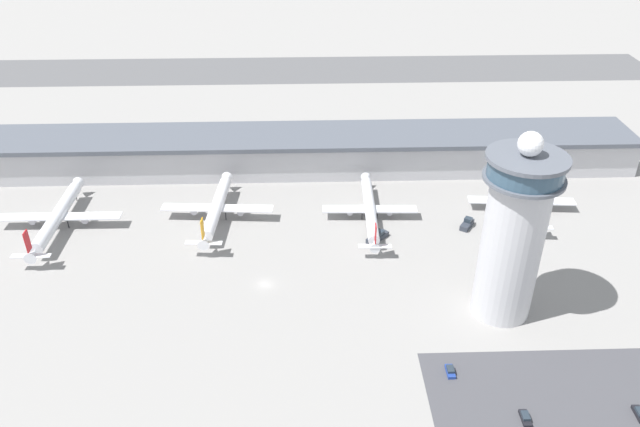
{
  "coord_description": "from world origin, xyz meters",
  "views": [
    {
      "loc": [
        10.7,
        -137.49,
        106.27
      ],
      "look_at": [
        15.91,
        20.68,
        10.11
      ],
      "focal_mm": 35.0,
      "sensor_mm": 36.0,
      "label": 1
    }
  ],
  "objects_px": {
    "service_truck_catering": "(378,237)",
    "car_navy_sedan": "(450,371)",
    "airplane_gate_alpha": "(57,217)",
    "car_white_wagon": "(525,418)",
    "car_silver_sedan": "(640,414)",
    "airplane_gate_charlie": "(370,209)",
    "airplane_gate_delta": "(522,201)",
    "airplane_gate_bravo": "(217,208)",
    "control_tower": "(513,233)",
    "service_truck_fuel": "(467,224)"
  },
  "relations": [
    {
      "from": "service_truck_catering",
      "to": "airplane_gate_bravo",
      "type": "bearing_deg",
      "value": 165.64
    },
    {
      "from": "car_white_wagon",
      "to": "airplane_gate_delta",
      "type": "bearing_deg",
      "value": 73.32
    },
    {
      "from": "car_silver_sedan",
      "to": "airplane_gate_delta",
      "type": "bearing_deg",
      "value": 89.41
    },
    {
      "from": "car_silver_sedan",
      "to": "car_navy_sedan",
      "type": "distance_m",
      "value": 40.25
    },
    {
      "from": "airplane_gate_alpha",
      "to": "airplane_gate_bravo",
      "type": "height_order",
      "value": "airplane_gate_alpha"
    },
    {
      "from": "airplane_gate_bravo",
      "to": "airplane_gate_charlie",
      "type": "distance_m",
      "value": 49.09
    },
    {
      "from": "control_tower",
      "to": "car_silver_sedan",
      "type": "distance_m",
      "value": 47.19
    },
    {
      "from": "car_navy_sedan",
      "to": "car_silver_sedan",
      "type": "bearing_deg",
      "value": -19.86
    },
    {
      "from": "service_truck_catering",
      "to": "service_truck_fuel",
      "type": "relative_size",
      "value": 1.12
    },
    {
      "from": "airplane_gate_alpha",
      "to": "car_white_wagon",
      "type": "bearing_deg",
      "value": -32.8
    },
    {
      "from": "airplane_gate_delta",
      "to": "car_silver_sedan",
      "type": "distance_m",
      "value": 85.48
    },
    {
      "from": "control_tower",
      "to": "airplane_gate_alpha",
      "type": "xyz_separation_m",
      "value": [
        -127.78,
        43.52,
        -19.55
      ]
    },
    {
      "from": "service_truck_catering",
      "to": "car_navy_sedan",
      "type": "height_order",
      "value": "service_truck_catering"
    },
    {
      "from": "airplane_gate_alpha",
      "to": "car_navy_sedan",
      "type": "bearing_deg",
      "value": -30.73
    },
    {
      "from": "service_truck_fuel",
      "to": "airplane_gate_delta",
      "type": "bearing_deg",
      "value": 25.24
    },
    {
      "from": "control_tower",
      "to": "airplane_gate_charlie",
      "type": "height_order",
      "value": "control_tower"
    },
    {
      "from": "car_silver_sedan",
      "to": "car_navy_sedan",
      "type": "height_order",
      "value": "car_silver_sedan"
    },
    {
      "from": "airplane_gate_delta",
      "to": "service_truck_fuel",
      "type": "relative_size",
      "value": 5.31
    },
    {
      "from": "airplane_gate_alpha",
      "to": "car_silver_sedan",
      "type": "relative_size",
      "value": 10.1
    },
    {
      "from": "car_white_wagon",
      "to": "car_silver_sedan",
      "type": "bearing_deg",
      "value": 0.59
    },
    {
      "from": "airplane_gate_alpha",
      "to": "airplane_gate_delta",
      "type": "height_order",
      "value": "airplane_gate_alpha"
    },
    {
      "from": "airplane_gate_alpha",
      "to": "airplane_gate_charlie",
      "type": "distance_m",
      "value": 98.39
    },
    {
      "from": "airplane_gate_delta",
      "to": "airplane_gate_charlie",
      "type": "bearing_deg",
      "value": -175.45
    },
    {
      "from": "car_navy_sedan",
      "to": "service_truck_catering",
      "type": "bearing_deg",
      "value": 100.6
    },
    {
      "from": "service_truck_fuel",
      "to": "airplane_gate_bravo",
      "type": "bearing_deg",
      "value": 175.16
    },
    {
      "from": "control_tower",
      "to": "airplane_gate_alpha",
      "type": "bearing_deg",
      "value": 161.19
    },
    {
      "from": "airplane_gate_delta",
      "to": "airplane_gate_alpha",
      "type": "bearing_deg",
      "value": -177.61
    },
    {
      "from": "car_navy_sedan",
      "to": "car_white_wagon",
      "type": "xyz_separation_m",
      "value": [
        13.07,
        -13.93,
        -0.01
      ]
    },
    {
      "from": "control_tower",
      "to": "airplane_gate_delta",
      "type": "distance_m",
      "value": 57.69
    },
    {
      "from": "control_tower",
      "to": "airplane_gate_charlie",
      "type": "distance_m",
      "value": 57.97
    },
    {
      "from": "control_tower",
      "to": "airplane_gate_charlie",
      "type": "relative_size",
      "value": 1.13
    },
    {
      "from": "airplane_gate_charlie",
      "to": "car_silver_sedan",
      "type": "distance_m",
      "value": 95.42
    },
    {
      "from": "car_silver_sedan",
      "to": "service_truck_fuel",
      "type": "bearing_deg",
      "value": 104.24
    },
    {
      "from": "control_tower",
      "to": "service_truck_catering",
      "type": "height_order",
      "value": "control_tower"
    },
    {
      "from": "control_tower",
      "to": "airplane_gate_delta",
      "type": "relative_size",
      "value": 1.39
    },
    {
      "from": "airplane_gate_charlie",
      "to": "airplane_gate_bravo",
      "type": "bearing_deg",
      "value": 178.53
    },
    {
      "from": "service_truck_catering",
      "to": "car_silver_sedan",
      "type": "height_order",
      "value": "service_truck_catering"
    },
    {
      "from": "service_truck_catering",
      "to": "car_navy_sedan",
      "type": "relative_size",
      "value": 1.84
    },
    {
      "from": "airplane_gate_alpha",
      "to": "car_silver_sedan",
      "type": "bearing_deg",
      "value": -28.14
    },
    {
      "from": "airplane_gate_bravo",
      "to": "car_navy_sedan",
      "type": "height_order",
      "value": "airplane_gate_bravo"
    },
    {
      "from": "car_white_wagon",
      "to": "control_tower",
      "type": "bearing_deg",
      "value": 82.87
    },
    {
      "from": "airplane_gate_alpha",
      "to": "airplane_gate_delta",
      "type": "distance_m",
      "value": 149.08
    },
    {
      "from": "airplane_gate_bravo",
      "to": "car_silver_sedan",
      "type": "xyz_separation_m",
      "value": [
        98.77,
        -82.65,
        -3.87
      ]
    },
    {
      "from": "airplane_gate_delta",
      "to": "car_white_wagon",
      "type": "bearing_deg",
      "value": -106.68
    },
    {
      "from": "airplane_gate_alpha",
      "to": "airplane_gate_delta",
      "type": "relative_size",
      "value": 1.25
    },
    {
      "from": "car_navy_sedan",
      "to": "airplane_gate_alpha",
      "type": "bearing_deg",
      "value": 149.27
    },
    {
      "from": "airplane_gate_charlie",
      "to": "airplane_gate_delta",
      "type": "xyz_separation_m",
      "value": [
        50.58,
        4.02,
        -0.02
      ]
    },
    {
      "from": "car_silver_sedan",
      "to": "car_white_wagon",
      "type": "relative_size",
      "value": 1.01
    },
    {
      "from": "control_tower",
      "to": "airplane_gate_bravo",
      "type": "bearing_deg",
      "value": 149.1
    },
    {
      "from": "car_navy_sedan",
      "to": "airplane_gate_delta",
      "type": "bearing_deg",
      "value": 61.63
    }
  ]
}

